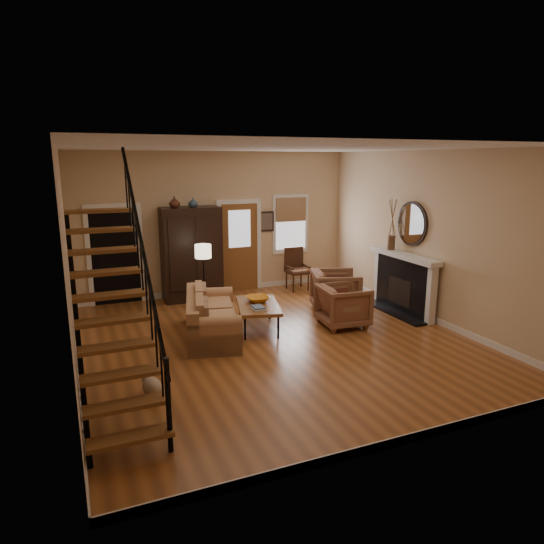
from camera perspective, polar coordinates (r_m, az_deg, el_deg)
name	(u,v)px	position (r m, az deg, el deg)	size (l,w,h in m)	color
room	(222,243)	(9.69, -5.96, 3.46)	(7.00, 7.33, 3.30)	#9C5727
staircase	(110,286)	(6.28, -18.50, -1.55)	(0.94, 2.80, 3.20)	brown
fireplace	(405,277)	(10.37, 15.38, -0.63)	(0.33, 1.95, 2.30)	black
armoire	(191,254)	(11.01, -9.45, 2.11)	(1.30, 0.60, 2.10)	black
vase_a	(174,202)	(10.68, -11.40, 8.06)	(0.24, 0.24, 0.25)	#4C2619
vase_b	(193,202)	(10.77, -9.30, 8.08)	(0.20, 0.20, 0.21)	#334C60
sofa	(212,316)	(8.78, -7.06, -5.17)	(0.88, 2.03, 0.76)	#B27E51
coffee_table	(258,317)	(9.12, -1.64, -5.26)	(0.74, 1.27, 0.49)	brown
bowl	(258,299)	(9.18, -1.70, -3.20)	(0.43, 0.43, 0.11)	orange
books	(258,308)	(8.73, -1.67, -4.23)	(0.23, 0.32, 0.06)	beige
armchair_left	(343,306)	(9.35, 8.38, -3.94)	(0.85, 0.88, 0.80)	brown
armchair_right	(336,291)	(10.19, 7.48, -2.27)	(0.93, 0.95, 0.87)	brown
floor_lamp	(204,279)	(10.01, -8.01, -0.86)	(0.33, 0.33, 1.45)	black
side_chair	(297,269)	(11.78, 3.01, 0.30)	(0.54, 0.54, 1.02)	#3E2213
dog	(152,388)	(6.81, -13.91, -13.10)	(0.24, 0.41, 0.30)	tan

